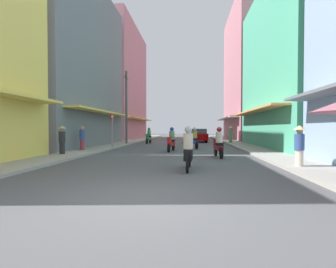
% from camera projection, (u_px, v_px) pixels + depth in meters
% --- Properties ---
extents(ground_plane, '(91.88, 91.88, 0.00)m').
position_uv_depth(ground_plane, '(178.00, 145.00, 21.86)').
color(ground_plane, '#4C4C4F').
extents(sidewalk_left, '(1.91, 49.76, 0.12)m').
position_uv_depth(sidewalk_left, '(119.00, 144.00, 22.37)').
color(sidewalk_left, '#9E9991').
rests_on(sidewalk_left, ground).
extents(sidewalk_right, '(1.91, 49.76, 0.12)m').
position_uv_depth(sidewalk_right, '(241.00, 145.00, 21.35)').
color(sidewalk_right, '#9E9991').
rests_on(sidewalk_right, ground).
extents(building_left_mid, '(7.05, 13.22, 13.60)m').
position_uv_depth(building_left_mid, '(65.00, 65.00, 20.42)').
color(building_left_mid, slate).
rests_on(building_left_mid, ground).
extents(building_left_far, '(7.05, 13.72, 15.58)m').
position_uv_depth(building_left_far, '(117.00, 84.00, 34.68)').
color(building_left_far, '#B7727F').
rests_on(building_left_far, ground).
extents(building_right_mid, '(7.05, 13.05, 12.32)m').
position_uv_depth(building_right_mid, '(302.00, 66.00, 18.32)').
color(building_right_mid, '#4CB28C').
rests_on(building_right_mid, ground).
extents(building_right_far, '(7.05, 13.67, 17.33)m').
position_uv_depth(building_right_far, '(254.00, 74.00, 32.34)').
color(building_right_far, '#B7727F').
rests_on(building_right_far, ground).
extents(motorbike_blue, '(0.70, 1.76, 1.58)m').
position_uv_depth(motorbike_blue, '(194.00, 139.00, 17.95)').
color(motorbike_blue, black).
rests_on(motorbike_blue, ground).
extents(motorbike_green, '(0.55, 1.81, 1.58)m').
position_uv_depth(motorbike_green, '(149.00, 137.00, 23.65)').
color(motorbike_green, black).
rests_on(motorbike_green, ground).
extents(motorbike_red, '(0.57, 1.80, 1.58)m').
position_uv_depth(motorbike_red, '(171.00, 141.00, 15.78)').
color(motorbike_red, black).
rests_on(motorbike_red, ground).
extents(motorbike_black, '(0.55, 1.81, 1.58)m').
position_uv_depth(motorbike_black, '(188.00, 151.00, 8.76)').
color(motorbike_black, black).
rests_on(motorbike_black, ground).
extents(motorbike_maroon, '(0.55, 1.81, 1.58)m').
position_uv_depth(motorbike_maroon, '(218.00, 144.00, 12.56)').
color(motorbike_maroon, black).
rests_on(motorbike_maroon, ground).
extents(parked_car, '(1.85, 4.14, 1.45)m').
position_uv_depth(parked_car, '(199.00, 135.00, 26.68)').
color(parked_car, '#8C0000').
rests_on(parked_car, ground).
extents(pedestrian_midway, '(0.34, 0.34, 1.65)m').
position_uv_depth(pedestrian_midway, '(82.00, 139.00, 15.71)').
color(pedestrian_midway, '#99333F').
rests_on(pedestrian_midway, ground).
extents(pedestrian_far, '(0.44, 0.44, 1.71)m').
position_uv_depth(pedestrian_far, '(231.00, 134.00, 23.02)').
color(pedestrian_far, '#598C59').
rests_on(pedestrian_far, ground).
extents(pedestrian_foreground, '(0.44, 0.44, 1.61)m').
position_uv_depth(pedestrian_foreground, '(299.00, 145.00, 8.92)').
color(pedestrian_foreground, beige).
rests_on(pedestrian_foreground, ground).
extents(pedestrian_crossing, '(0.44, 0.44, 1.65)m').
position_uv_depth(pedestrian_crossing, '(62.00, 139.00, 13.14)').
color(pedestrian_crossing, '#262628').
rests_on(pedestrian_crossing, ground).
extents(utility_pole, '(0.20, 1.20, 6.70)m').
position_uv_depth(utility_pole, '(126.00, 107.00, 22.24)').
color(utility_pole, '#4C4C4F').
rests_on(utility_pole, ground).
extents(street_sign_no_entry, '(0.07, 0.60, 2.65)m').
position_uv_depth(street_sign_no_entry, '(112.00, 125.00, 17.91)').
color(street_sign_no_entry, gray).
rests_on(street_sign_no_entry, ground).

